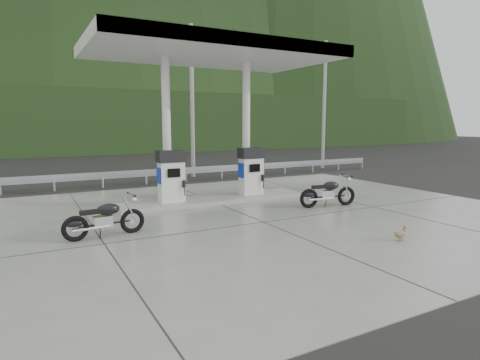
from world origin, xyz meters
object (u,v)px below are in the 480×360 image
gas_pump_left (171,176)px  motorcycle_left (105,219)px  duck (400,234)px  motorcycle_right (328,193)px  gas_pump_right (251,171)px

gas_pump_left → motorcycle_left: (-2.76, -2.88, -0.59)m
duck → motorcycle_right: bearing=70.5°
motorcycle_left → motorcycle_right: bearing=-3.3°
gas_pump_left → gas_pump_right: bearing=0.0°
gas_pump_left → motorcycle_left: gas_pump_left is taller
motorcycle_right → duck: bearing=-96.0°
gas_pump_right → motorcycle_left: 6.65m
gas_pump_left → duck: gas_pump_left is taller
gas_pump_left → motorcycle_right: 5.48m
gas_pump_left → duck: 7.65m
gas_pump_left → duck: bearing=-61.8°
gas_pump_left → gas_pump_right: size_ratio=1.00×
motorcycle_right → motorcycle_left: bearing=-168.3°
motorcycle_right → duck: 4.22m
motorcycle_left → duck: motorcycle_left is taller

